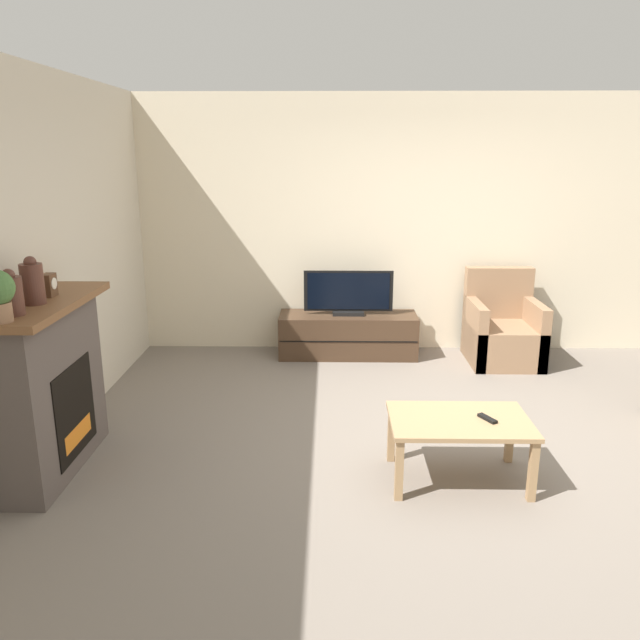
{
  "coord_description": "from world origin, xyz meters",
  "views": [
    {
      "loc": [
        -0.9,
        -4.24,
        2.11
      ],
      "look_at": [
        -0.97,
        0.41,
        0.85
      ],
      "focal_mm": 35.0,
      "sensor_mm": 36.0,
      "label": 1
    }
  ],
  "objects_px": {
    "mantel_vase_left": "(11,294)",
    "mantel_clock": "(49,285)",
    "fireplace": "(49,386)",
    "mantel_vase_centre_left": "(32,282)",
    "armchair": "(502,333)",
    "remote": "(487,418)",
    "tv_stand": "(348,335)",
    "tv": "(348,295)",
    "coffee_table": "(459,427)"
  },
  "relations": [
    {
      "from": "mantel_vase_left",
      "to": "mantel_clock",
      "type": "xyz_separation_m",
      "value": [
        0.0,
        0.49,
        -0.05
      ]
    },
    {
      "from": "fireplace",
      "to": "mantel_clock",
      "type": "relative_size",
      "value": 8.19
    },
    {
      "from": "mantel_vase_centre_left",
      "to": "mantel_clock",
      "type": "bearing_deg",
      "value": 89.8
    },
    {
      "from": "armchair",
      "to": "remote",
      "type": "distance_m",
      "value": 2.59
    },
    {
      "from": "fireplace",
      "to": "armchair",
      "type": "height_order",
      "value": "fireplace"
    },
    {
      "from": "tv_stand",
      "to": "tv",
      "type": "bearing_deg",
      "value": -90.0
    },
    {
      "from": "armchair",
      "to": "tv",
      "type": "bearing_deg",
      "value": 174.51
    },
    {
      "from": "tv",
      "to": "remote",
      "type": "height_order",
      "value": "tv"
    },
    {
      "from": "mantel_vase_left",
      "to": "coffee_table",
      "type": "distance_m",
      "value": 2.87
    },
    {
      "from": "mantel_clock",
      "to": "remote",
      "type": "xyz_separation_m",
      "value": [
        2.87,
        -0.24,
        -0.82
      ]
    },
    {
      "from": "mantel_clock",
      "to": "coffee_table",
      "type": "xyz_separation_m",
      "value": [
        2.69,
        -0.23,
        -0.89
      ]
    },
    {
      "from": "mantel_vase_centre_left",
      "to": "coffee_table",
      "type": "distance_m",
      "value": 2.86
    },
    {
      "from": "tv_stand",
      "to": "tv",
      "type": "height_order",
      "value": "tv"
    },
    {
      "from": "fireplace",
      "to": "mantel_vase_left",
      "type": "xyz_separation_m",
      "value": [
        0.02,
        -0.37,
        0.71
      ]
    },
    {
      "from": "mantel_vase_left",
      "to": "tv",
      "type": "xyz_separation_m",
      "value": [
        2.04,
        2.88,
        -0.65
      ]
    },
    {
      "from": "tv_stand",
      "to": "remote",
      "type": "relative_size",
      "value": 9.59
    },
    {
      "from": "mantel_vase_centre_left",
      "to": "tv_stand",
      "type": "relative_size",
      "value": 0.21
    },
    {
      "from": "remote",
      "to": "fireplace",
      "type": "bearing_deg",
      "value": 149.25
    },
    {
      "from": "coffee_table",
      "to": "mantel_clock",
      "type": "bearing_deg",
      "value": 175.16
    },
    {
      "from": "mantel_vase_left",
      "to": "fireplace",
      "type": "bearing_deg",
      "value": 92.62
    },
    {
      "from": "tv_stand",
      "to": "mantel_vase_left",
      "type": "bearing_deg",
      "value": -125.35
    },
    {
      "from": "mantel_clock",
      "to": "remote",
      "type": "height_order",
      "value": "mantel_clock"
    },
    {
      "from": "fireplace",
      "to": "tv",
      "type": "xyz_separation_m",
      "value": [
        2.06,
        2.51,
        0.06
      ]
    },
    {
      "from": "mantel_clock",
      "to": "coffee_table",
      "type": "relative_size",
      "value": 0.17
    },
    {
      "from": "mantel_vase_centre_left",
      "to": "tv",
      "type": "relative_size",
      "value": 0.33
    },
    {
      "from": "mantel_vase_left",
      "to": "remote",
      "type": "distance_m",
      "value": 3.01
    },
    {
      "from": "tv",
      "to": "armchair",
      "type": "xyz_separation_m",
      "value": [
        1.59,
        -0.15,
        -0.37
      ]
    },
    {
      "from": "mantel_clock",
      "to": "tv",
      "type": "xyz_separation_m",
      "value": [
        2.04,
        2.38,
        -0.6
      ]
    },
    {
      "from": "mantel_clock",
      "to": "mantel_vase_centre_left",
      "type": "bearing_deg",
      "value": -90.2
    },
    {
      "from": "tv",
      "to": "armchair",
      "type": "distance_m",
      "value": 1.64
    },
    {
      "from": "mantel_vase_left",
      "to": "mantel_clock",
      "type": "relative_size",
      "value": 1.83
    },
    {
      "from": "fireplace",
      "to": "mantel_clock",
      "type": "xyz_separation_m",
      "value": [
        0.02,
        0.12,
        0.66
      ]
    },
    {
      "from": "mantel_clock",
      "to": "tv",
      "type": "distance_m",
      "value": 3.19
    },
    {
      "from": "coffee_table",
      "to": "mantel_vase_centre_left",
      "type": "bearing_deg",
      "value": 179.72
    },
    {
      "from": "mantel_vase_left",
      "to": "tv_stand",
      "type": "relative_size",
      "value": 0.19
    },
    {
      "from": "tv",
      "to": "coffee_table",
      "type": "xyz_separation_m",
      "value": [
        0.65,
        -2.61,
        -0.29
      ]
    },
    {
      "from": "remote",
      "to": "mantel_vase_centre_left",
      "type": "bearing_deg",
      "value": 151.07
    },
    {
      "from": "coffee_table",
      "to": "tv_stand",
      "type": "bearing_deg",
      "value": 104.06
    },
    {
      "from": "mantel_clock",
      "to": "remote",
      "type": "relative_size",
      "value": 0.99
    },
    {
      "from": "mantel_clock",
      "to": "coffee_table",
      "type": "distance_m",
      "value": 2.85
    },
    {
      "from": "mantel_vase_left",
      "to": "tv",
      "type": "relative_size",
      "value": 0.29
    },
    {
      "from": "tv_stand",
      "to": "remote",
      "type": "height_order",
      "value": "remote"
    },
    {
      "from": "mantel_vase_centre_left",
      "to": "armchair",
      "type": "distance_m",
      "value": 4.5
    },
    {
      "from": "mantel_vase_centre_left",
      "to": "mantel_clock",
      "type": "height_order",
      "value": "mantel_vase_centre_left"
    },
    {
      "from": "tv_stand",
      "to": "remote",
      "type": "xyz_separation_m",
      "value": [
        0.83,
        -2.63,
        0.22
      ]
    },
    {
      "from": "coffee_table",
      "to": "remote",
      "type": "distance_m",
      "value": 0.19
    },
    {
      "from": "mantel_clock",
      "to": "remote",
      "type": "distance_m",
      "value": 2.99
    },
    {
      "from": "tv",
      "to": "remote",
      "type": "xyz_separation_m",
      "value": [
        0.83,
        -2.63,
        -0.22
      ]
    },
    {
      "from": "coffee_table",
      "to": "remote",
      "type": "height_order",
      "value": "remote"
    },
    {
      "from": "mantel_vase_centre_left",
      "to": "tv",
      "type": "xyz_separation_m",
      "value": [
        2.04,
        2.6,
        -0.66
      ]
    }
  ]
}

